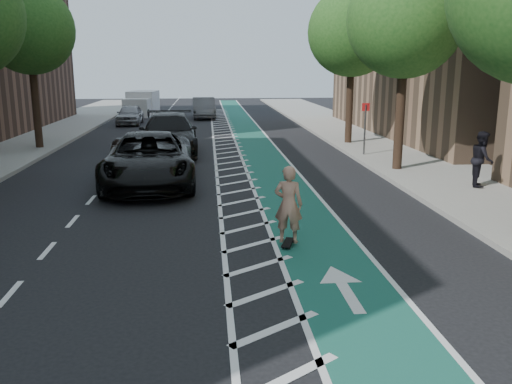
{
  "coord_description": "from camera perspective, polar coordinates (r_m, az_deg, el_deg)",
  "views": [
    {
      "loc": [
        0.49,
        -12.04,
        4.09
      ],
      "look_at": [
        1.63,
        0.75,
        1.1
      ],
      "focal_mm": 38.0,
      "sensor_mm": 36.0,
      "label": 1
    }
  ],
  "objects": [
    {
      "name": "suv_far",
      "position": [
        26.16,
        -9.17,
        6.04
      ],
      "size": [
        2.93,
        6.64,
        1.9
      ],
      "primitive_type": "imported",
      "rotation": [
        0.0,
        0.0,
        0.04
      ],
      "color": "black",
      "rests_on": "ground"
    },
    {
      "name": "sign_post",
      "position": [
        25.22,
        11.39,
        6.61
      ],
      "size": [
        0.35,
        0.08,
        2.47
      ],
      "color": "#4C4C4C",
      "rests_on": "ground"
    },
    {
      "name": "car_silver",
      "position": [
        40.23,
        -13.13,
        7.95
      ],
      "size": [
        1.69,
        4.18,
        1.42
      ],
      "primitive_type": "imported",
      "rotation": [
        0.0,
        0.0,
        0.0
      ],
      "color": "gray",
      "rests_on": "ground"
    },
    {
      "name": "skateboard",
      "position": [
        12.69,
        3.38,
        -5.35
      ],
      "size": [
        0.42,
        0.75,
        0.1
      ],
      "rotation": [
        0.0,
        0.0,
        -0.32
      ],
      "color": "black",
      "rests_on": "ground"
    },
    {
      "name": "pedestrian",
      "position": [
        19.55,
        22.68,
        3.23
      ],
      "size": [
        0.99,
        1.1,
        1.86
      ],
      "primitive_type": "imported",
      "rotation": [
        0.0,
        0.0,
        1.18
      ],
      "color": "black",
      "rests_on": "sidewalk_right"
    },
    {
      "name": "ground",
      "position": [
        12.73,
        -7.07,
        -5.75
      ],
      "size": [
        120.0,
        120.0,
        0.0
      ],
      "primitive_type": "plane",
      "color": "black",
      "rests_on": "ground"
    },
    {
      "name": "box_truck",
      "position": [
        47.44,
        -11.94,
        9.01
      ],
      "size": [
        2.66,
        5.06,
        2.02
      ],
      "rotation": [
        0.0,
        0.0,
        -0.11
      ],
      "color": "silver",
      "rests_on": "ground"
    },
    {
      "name": "tree_r_d",
      "position": [
        29.05,
        10.1,
        16.23
      ],
      "size": [
        4.2,
        4.2,
        7.9
      ],
      "color": "#382619",
      "rests_on": "ground"
    },
    {
      "name": "tree_l_d",
      "position": [
        29.32,
        -22.56,
        15.43
      ],
      "size": [
        4.2,
        4.2,
        7.9
      ],
      "color": "#382619",
      "rests_on": "ground"
    },
    {
      "name": "barrel_b",
      "position": [
        25.6,
        -10.21,
        4.74
      ],
      "size": [
        0.71,
        0.71,
        0.97
      ],
      "color": "#D7460B",
      "rests_on": "ground"
    },
    {
      "name": "barrel_c",
      "position": [
        30.97,
        -10.47,
        6.16
      ],
      "size": [
        0.72,
        0.72,
        0.98
      ],
      "color": "#FF4E0D",
      "rests_on": "ground"
    },
    {
      "name": "skateboarder",
      "position": [
        12.43,
        3.43,
        -1.31
      ],
      "size": [
        0.76,
        0.62,
        1.81
      ],
      "primitive_type": "imported",
      "rotation": [
        0.0,
        0.0,
        2.83
      ],
      "color": "tan",
      "rests_on": "skateboard"
    },
    {
      "name": "bike_lane",
      "position": [
        22.56,
        1.38,
        2.67
      ],
      "size": [
        2.0,
        90.0,
        0.01
      ],
      "primitive_type": "cube",
      "color": "#185649",
      "rests_on": "ground"
    },
    {
      "name": "suv_near",
      "position": [
        19.28,
        -11.21,
        3.39
      ],
      "size": [
        3.44,
        6.78,
        1.84
      ],
      "primitive_type": "imported",
      "rotation": [
        0.0,
        0.0,
        0.06
      ],
      "color": "black",
      "rests_on": "ground"
    },
    {
      "name": "car_grey",
      "position": [
        44.18,
        -5.51,
        8.8
      ],
      "size": [
        1.94,
        5.06,
        1.65
      ],
      "primitive_type": "imported",
      "rotation": [
        0.0,
        0.0,
        0.04
      ],
      "color": "#5A5B5F",
      "rests_on": "ground"
    },
    {
      "name": "curb_left",
      "position": [
        23.64,
        -23.63,
        2.23
      ],
      "size": [
        0.12,
        90.0,
        0.16
      ],
      "primitive_type": "cube",
      "color": "gray",
      "rests_on": "ground"
    },
    {
      "name": "barrel_a",
      "position": [
        19.71,
        -14.79,
        2.0
      ],
      "size": [
        0.69,
        0.69,
        0.93
      ],
      "color": "#DB480B",
      "rests_on": "ground"
    },
    {
      "name": "buffer_strip",
      "position": [
        22.44,
        -2.43,
        2.6
      ],
      "size": [
        1.4,
        90.0,
        0.01
      ],
      "primitive_type": "cube",
      "color": "silver",
      "rests_on": "ground"
    },
    {
      "name": "sidewalk_right",
      "position": [
        24.15,
        16.92,
        2.96
      ],
      "size": [
        5.0,
        90.0,
        0.15
      ],
      "primitive_type": "cube",
      "color": "gray",
      "rests_on": "ground"
    },
    {
      "name": "tree_r_c",
      "position": [
        21.43,
        15.87,
        17.13
      ],
      "size": [
        4.2,
        4.2,
        7.9
      ],
      "color": "#382619",
      "rests_on": "ground"
    },
    {
      "name": "curb_right",
      "position": [
        23.34,
        11.33,
        2.96
      ],
      "size": [
        0.12,
        90.0,
        0.16
      ],
      "primitive_type": "cube",
      "color": "gray",
      "rests_on": "ground"
    }
  ]
}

